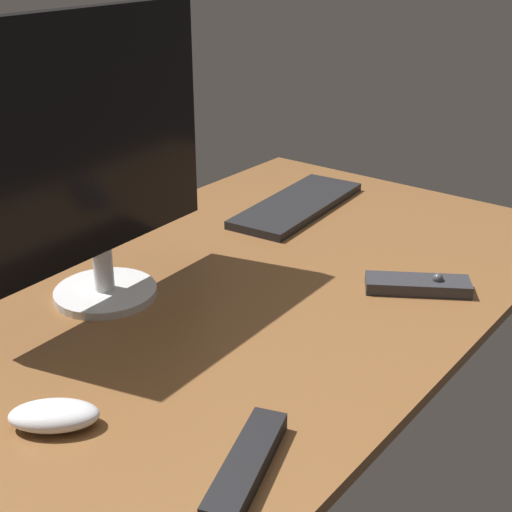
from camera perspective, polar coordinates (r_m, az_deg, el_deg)
desk at (r=132.90cm, az=-1.35°, el=-2.74°), size 140.00×84.00×2.00cm
monitor at (r=121.84cm, az=-12.73°, el=8.02°), size 48.33×18.02×48.69cm
keyboard at (r=168.81cm, az=3.26°, el=4.02°), size 40.15×17.49×1.86cm
computer_mouse at (r=100.08cm, az=-15.55°, el=-11.96°), size 12.32×13.08×3.52cm
media_remote at (r=133.44cm, az=12.60°, el=-2.21°), size 14.81×18.78×3.53cm
tv_remote at (r=89.96cm, az=-0.76°, el=-16.07°), size 19.73×10.48×2.45cm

